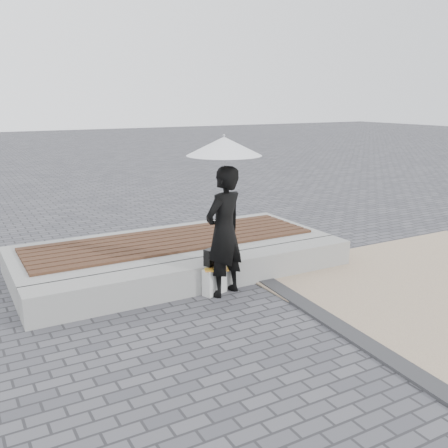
{
  "coord_description": "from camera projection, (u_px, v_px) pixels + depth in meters",
  "views": [
    {
      "loc": [
        -3.13,
        -4.49,
        2.65
      ],
      "look_at": [
        0.11,
        1.28,
        1.0
      ],
      "focal_mm": 40.69,
      "sensor_mm": 36.0,
      "label": 1
    }
  ],
  "objects": [
    {
      "name": "ground",
      "position": [
        270.0,
        331.0,
        5.93
      ],
      "size": [
        80.0,
        80.0,
        0.0
      ],
      "primitive_type": "plane",
      "color": "#4E4D52",
      "rests_on": "ground"
    },
    {
      "name": "edging_band",
      "position": [
        348.0,
        332.0,
        5.86
      ],
      "size": [
        0.61,
        5.2,
        0.04
      ],
      "primitive_type": "cube",
      "rotation": [
        0.0,
        0.0,
        -0.07
      ],
      "color": "#313134",
      "rests_on": "ground"
    },
    {
      "name": "seating_ledge",
      "position": [
        207.0,
        274.0,
        7.24
      ],
      "size": [
        5.0,
        0.45,
        0.4
      ],
      "primitive_type": "cube",
      "color": "gray",
      "rests_on": "ground"
    },
    {
      "name": "timber_platform",
      "position": [
        173.0,
        253.0,
        8.25
      ],
      "size": [
        5.0,
        2.0,
        0.4
      ],
      "primitive_type": "cube",
      "color": "gray",
      "rests_on": "ground"
    },
    {
      "name": "timber_decking",
      "position": [
        172.0,
        240.0,
        8.2
      ],
      "size": [
        4.6,
        1.4,
        0.04
      ],
      "primitive_type": null,
      "color": "#50321F",
      "rests_on": "timber_platform"
    },
    {
      "name": "woman",
      "position": [
        224.0,
        232.0,
        6.85
      ],
      "size": [
        0.76,
        0.63,
        1.79
      ],
      "primitive_type": "imported",
      "rotation": [
        0.0,
        0.0,
        3.5
      ],
      "color": "black",
      "rests_on": "ground"
    },
    {
      "name": "parasol",
      "position": [
        224.0,
        146.0,
        6.57
      ],
      "size": [
        0.99,
        0.99,
        1.27
      ],
      "rotation": [
        0.0,
        0.0,
        0.29
      ],
      "color": "#ADADB2",
      "rests_on": "ground"
    },
    {
      "name": "handbag",
      "position": [
        214.0,
        256.0,
        7.04
      ],
      "size": [
        0.35,
        0.23,
        0.23
      ],
      "primitive_type": "cube",
      "rotation": [
        0.0,
        0.0,
        0.36
      ],
      "color": "black",
      "rests_on": "seating_ledge"
    },
    {
      "name": "canvas_tote",
      "position": [
        215.0,
        281.0,
        7.02
      ],
      "size": [
        0.39,
        0.26,
        0.37
      ],
      "primitive_type": "cube",
      "rotation": [
        0.0,
        0.0,
        0.33
      ],
      "color": "silver",
      "rests_on": "ground"
    },
    {
      "name": "magazine",
      "position": [
        216.0,
        269.0,
        6.93
      ],
      "size": [
        0.39,
        0.34,
        0.01
      ],
      "primitive_type": "cube",
      "rotation": [
        0.0,
        0.0,
        -0.39
      ],
      "color": "#D03F32",
      "rests_on": "canvas_tote"
    }
  ]
}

